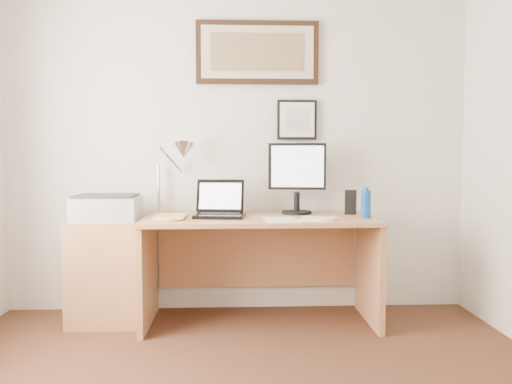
{
  "coord_description": "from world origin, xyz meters",
  "views": [
    {
      "loc": [
        -0.03,
        -1.82,
        1.17
      ],
      "look_at": [
        0.12,
        1.43,
        0.94
      ],
      "focal_mm": 35.0,
      "sensor_mm": 36.0,
      "label": 1
    }
  ],
  "objects": [
    {
      "name": "bottle_cap",
      "position": [
        0.87,
        1.54,
        0.95
      ],
      "size": [
        0.03,
        0.03,
        0.02
      ],
      "primitive_type": "cylinder",
      "color": "#0B4B98",
      "rests_on": "water_bottle"
    },
    {
      "name": "desk",
      "position": [
        0.15,
        1.72,
        0.51
      ],
      "size": [
        1.6,
        0.7,
        0.75
      ],
      "color": "#AC7248",
      "rests_on": "floor"
    },
    {
      "name": "picture_large",
      "position": [
        0.15,
        1.97,
        1.95
      ],
      "size": [
        0.92,
        0.04,
        0.47
      ],
      "color": "black",
      "rests_on": "wall_back"
    },
    {
      "name": "speaker",
      "position": [
        0.82,
        1.78,
        0.84
      ],
      "size": [
        0.1,
        0.09,
        0.18
      ],
      "primitive_type": "cube",
      "rotation": [
        0.0,
        0.0,
        -0.34
      ],
      "color": "black",
      "rests_on": "desk"
    },
    {
      "name": "lcd_monitor",
      "position": [
        0.43,
        1.82,
        1.04
      ],
      "size": [
        0.42,
        0.22,
        0.52
      ],
      "color": "black",
      "rests_on": "desk"
    },
    {
      "name": "marker_pen",
      "position": [
        0.61,
        1.43,
        0.76
      ],
      "size": [
        0.14,
        0.06,
        0.02
      ],
      "primitive_type": "cylinder",
      "rotation": [
        0.0,
        1.57,
        0.35
      ],
      "color": "white",
      "rests_on": "desk"
    },
    {
      "name": "desk_lamp",
      "position": [
        -0.41,
        1.81,
        1.19
      ],
      "size": [
        0.29,
        0.27,
        0.53
      ],
      "color": "silver",
      "rests_on": "desk"
    },
    {
      "name": "printer",
      "position": [
        -0.91,
        1.66,
        0.82
      ],
      "size": [
        0.44,
        0.34,
        0.18
      ],
      "color": "#ADADB0",
      "rests_on": "side_cabinet"
    },
    {
      "name": "side_cabinet",
      "position": [
        -0.92,
        1.68,
        0.36
      ],
      "size": [
        0.5,
        0.4,
        0.73
      ],
      "primitive_type": "cube",
      "color": "#AC7248",
      "rests_on": "floor"
    },
    {
      "name": "wall_back",
      "position": [
        0.0,
        2.0,
        1.25
      ],
      "size": [
        3.5,
        0.02,
        2.5
      ],
      "primitive_type": "cube",
      "color": "silver",
      "rests_on": "ground"
    },
    {
      "name": "paper_sheet_a",
      "position": [
        0.28,
        1.47,
        0.75
      ],
      "size": [
        0.25,
        0.33,
        0.0
      ],
      "primitive_type": "cube",
      "rotation": [
        0.0,
        0.0,
        0.08
      ],
      "color": "white",
      "rests_on": "desk"
    },
    {
      "name": "sticky_pad",
      "position": [
        0.55,
        1.38,
        0.76
      ],
      "size": [
        0.11,
        0.11,
        0.01
      ],
      "primitive_type": "cube",
      "rotation": [
        0.0,
        0.0,
        0.42
      ],
      "color": "#FFE878",
      "rests_on": "desk"
    },
    {
      "name": "book",
      "position": [
        -0.57,
        1.58,
        0.76
      ],
      "size": [
        0.21,
        0.29,
        0.02
      ],
      "primitive_type": "imported",
      "rotation": [
        0.0,
        0.0,
        -0.02
      ],
      "color": "#E1C26A",
      "rests_on": "desk"
    },
    {
      "name": "paper_sheet_b",
      "position": [
        0.53,
        1.48,
        0.75
      ],
      "size": [
        0.31,
        0.37,
        0.0
      ],
      "primitive_type": "cube",
      "rotation": [
        0.0,
        0.0,
        -0.29
      ],
      "color": "white",
      "rests_on": "desk"
    },
    {
      "name": "laptop",
      "position": [
        -0.13,
        1.67,
        0.81
      ],
      "size": [
        0.37,
        0.34,
        0.26
      ],
      "color": "black",
      "rests_on": "desk"
    },
    {
      "name": "picture_small",
      "position": [
        0.45,
        1.97,
        1.45
      ],
      "size": [
        0.3,
        0.03,
        0.3
      ],
      "color": "black",
      "rests_on": "wall_back"
    },
    {
      "name": "water_bottle",
      "position": [
        0.87,
        1.54,
        0.85
      ],
      "size": [
        0.07,
        0.07,
        0.19
      ],
      "primitive_type": "cylinder",
      "color": "#0B4B98",
      "rests_on": "desk"
    }
  ]
}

